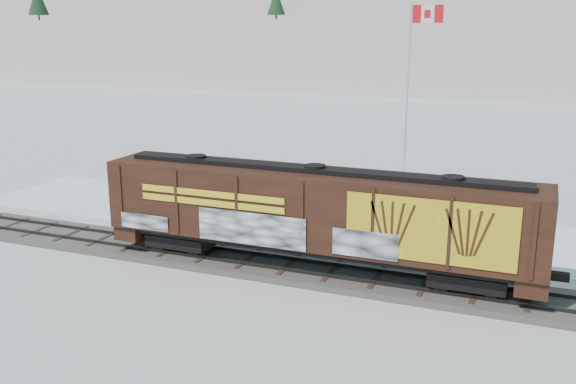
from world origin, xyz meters
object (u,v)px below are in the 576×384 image
at_px(car_silver, 213,194).
at_px(flagpole, 407,132).
at_px(hopper_railcar, 314,211).
at_px(car_white, 301,213).
at_px(car_dark, 417,228).

bearing_deg(car_silver, flagpole, -54.74).
distance_m(hopper_railcar, car_white, 7.48).
bearing_deg(hopper_railcar, flagpole, 84.91).
distance_m(hopper_railcar, car_silver, 12.57).
distance_m(hopper_railcar, car_dark, 7.38).
height_order(flagpole, car_white, flagpole).
relative_size(hopper_railcar, car_silver, 4.29).
relative_size(flagpole, car_silver, 2.70).
bearing_deg(flagpole, car_silver, -154.11).
distance_m(car_silver, car_white, 6.52).
relative_size(car_white, car_dark, 0.91).
xyz_separation_m(car_silver, car_white, (6.30, -1.64, -0.07)).
xyz_separation_m(flagpole, car_silver, (-10.54, -5.12, -3.67)).
height_order(flagpole, car_silver, flagpole).
xyz_separation_m(hopper_railcar, car_white, (-3.06, 6.47, -2.17)).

